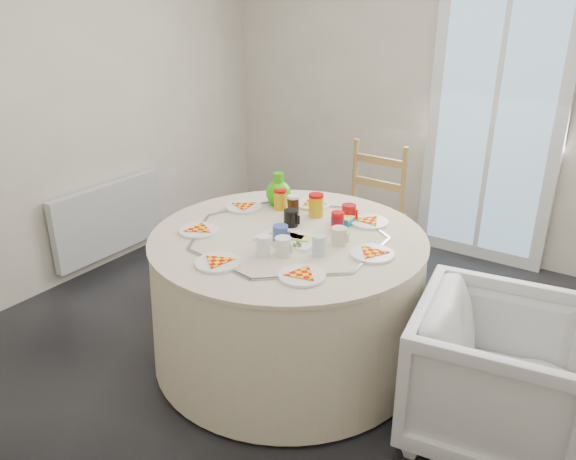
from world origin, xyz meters
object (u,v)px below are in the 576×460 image
Objects in this scene: table at (288,298)px; armchair at (499,369)px; radiator at (110,219)px; wooden_chair at (364,222)px; green_pitcher at (278,190)px.

table is 1.19m from armchair.
armchair reaches higher than radiator.
table is 1.53× the size of wooden_chair.
radiator is at bearing 76.63° from armchair.
armchair is at bearing -0.70° from table.
radiator is 1.59m from green_pitcher.
green_pitcher is at bearing -106.94° from wooden_chair.
table is at bearing 80.55° from armchair.
armchair is at bearing 2.82° from green_pitcher.
wooden_chair is 0.86m from green_pitcher.
green_pitcher reaches higher than radiator.
table is at bearing -32.02° from green_pitcher.
table is 7.70× the size of green_pitcher.
radiator is 0.98× the size of wooden_chair.
radiator is 1.95m from wooden_chair.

